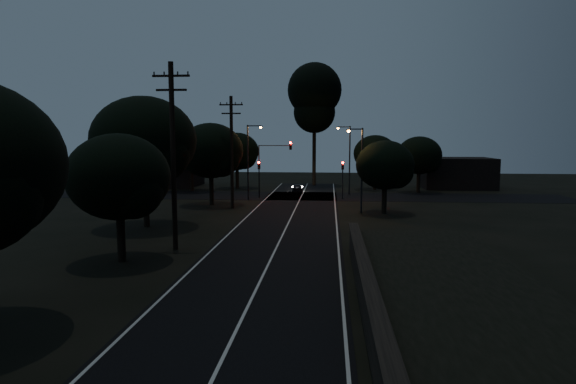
{
  "coord_description": "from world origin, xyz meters",
  "views": [
    {
      "loc": [
        3.16,
        -12.58,
        6.65
      ],
      "look_at": [
        0.0,
        24.0,
        2.5
      ],
      "focal_mm": 30.0,
      "sensor_mm": 36.0,
      "label": 1
    }
  ],
  "objects_px": {
    "signal_left": "(259,172)",
    "signal_mast": "(274,159)",
    "streetlight_b": "(348,155)",
    "utility_pole_mid": "(173,153)",
    "streetlight_c": "(360,164)",
    "utility_pole_far": "(232,150)",
    "tall_pine": "(314,97)",
    "car": "(297,188)",
    "streetlight_a": "(250,157)",
    "signal_right": "(343,173)"
  },
  "relations": [
    {
      "from": "utility_pole_mid",
      "to": "streetlight_c",
      "type": "height_order",
      "value": "utility_pole_mid"
    },
    {
      "from": "utility_pole_far",
      "to": "signal_left",
      "type": "height_order",
      "value": "utility_pole_far"
    },
    {
      "from": "signal_left",
      "to": "signal_mast",
      "type": "bearing_deg",
      "value": 0.13
    },
    {
      "from": "utility_pole_mid",
      "to": "tall_pine",
      "type": "xyz_separation_m",
      "value": [
        7.0,
        40.0,
        6.5
      ]
    },
    {
      "from": "signal_right",
      "to": "streetlight_b",
      "type": "xyz_separation_m",
      "value": [
        0.71,
        4.01,
        1.8
      ]
    },
    {
      "from": "utility_pole_mid",
      "to": "signal_right",
      "type": "xyz_separation_m",
      "value": [
        10.6,
        24.99,
        -2.9
      ]
    },
    {
      "from": "signal_left",
      "to": "car",
      "type": "distance_m",
      "value": 6.89
    },
    {
      "from": "signal_left",
      "to": "signal_mast",
      "type": "xyz_separation_m",
      "value": [
        1.69,
        0.0,
        1.5
      ]
    },
    {
      "from": "signal_right",
      "to": "streetlight_c",
      "type": "bearing_deg",
      "value": -82.98
    },
    {
      "from": "utility_pole_far",
      "to": "signal_right",
      "type": "distance_m",
      "value": 13.53
    },
    {
      "from": "streetlight_b",
      "to": "streetlight_c",
      "type": "relative_size",
      "value": 1.07
    },
    {
      "from": "signal_mast",
      "to": "streetlight_c",
      "type": "distance_m",
      "value": 13.28
    },
    {
      "from": "signal_mast",
      "to": "streetlight_c",
      "type": "bearing_deg",
      "value": -48.81
    },
    {
      "from": "streetlight_b",
      "to": "streetlight_c",
      "type": "xyz_separation_m",
      "value": [
        0.52,
        -14.0,
        -0.29
      ]
    },
    {
      "from": "utility_pole_far",
      "to": "streetlight_a",
      "type": "xyz_separation_m",
      "value": [
        0.69,
        6.0,
        -0.85
      ]
    },
    {
      "from": "utility_pole_far",
      "to": "streetlight_b",
      "type": "distance_m",
      "value": 16.51
    },
    {
      "from": "utility_pole_far",
      "to": "tall_pine",
      "type": "height_order",
      "value": "tall_pine"
    },
    {
      "from": "streetlight_b",
      "to": "signal_mast",
      "type": "bearing_deg",
      "value": -154.01
    },
    {
      "from": "streetlight_a",
      "to": "streetlight_b",
      "type": "relative_size",
      "value": 1.0
    },
    {
      "from": "signal_right",
      "to": "signal_mast",
      "type": "xyz_separation_m",
      "value": [
        -7.51,
        0.0,
        1.5
      ]
    },
    {
      "from": "tall_pine",
      "to": "signal_mast",
      "type": "relative_size",
      "value": 2.71
    },
    {
      "from": "signal_mast",
      "to": "streetlight_b",
      "type": "bearing_deg",
      "value": 25.99
    },
    {
      "from": "utility_pole_mid",
      "to": "streetlight_c",
      "type": "xyz_separation_m",
      "value": [
        11.83,
        15.0,
        -1.39
      ]
    },
    {
      "from": "signal_left",
      "to": "streetlight_a",
      "type": "xyz_separation_m",
      "value": [
        -0.71,
        -1.99,
        1.8
      ]
    },
    {
      "from": "utility_pole_mid",
      "to": "signal_mast",
      "type": "bearing_deg",
      "value": 82.96
    },
    {
      "from": "tall_pine",
      "to": "streetlight_b",
      "type": "bearing_deg",
      "value": -68.62
    },
    {
      "from": "tall_pine",
      "to": "signal_right",
      "type": "relative_size",
      "value": 4.14
    },
    {
      "from": "tall_pine",
      "to": "signal_mast",
      "type": "distance_m",
      "value": 17.41
    },
    {
      "from": "signal_right",
      "to": "streetlight_b",
      "type": "bearing_deg",
      "value": 80.0
    },
    {
      "from": "signal_right",
      "to": "car",
      "type": "relative_size",
      "value": 1.25
    },
    {
      "from": "streetlight_a",
      "to": "car",
      "type": "bearing_deg",
      "value": 57.31
    },
    {
      "from": "signal_right",
      "to": "car",
      "type": "distance_m",
      "value": 7.76
    },
    {
      "from": "utility_pole_far",
      "to": "signal_mast",
      "type": "xyz_separation_m",
      "value": [
        3.09,
        7.99,
        -1.15
      ]
    },
    {
      "from": "tall_pine",
      "to": "signal_left",
      "type": "relative_size",
      "value": 4.14
    },
    {
      "from": "utility_pole_mid",
      "to": "streetlight_c",
      "type": "relative_size",
      "value": 1.47
    },
    {
      "from": "streetlight_b",
      "to": "streetlight_c",
      "type": "bearing_deg",
      "value": -87.86
    },
    {
      "from": "streetlight_c",
      "to": "car",
      "type": "relative_size",
      "value": 2.28
    },
    {
      "from": "utility_pole_mid",
      "to": "signal_left",
      "type": "xyz_separation_m",
      "value": [
        1.4,
        24.99,
        -2.9
      ]
    },
    {
      "from": "tall_pine",
      "to": "streetlight_b",
      "type": "relative_size",
      "value": 2.12
    },
    {
      "from": "signal_left",
      "to": "streetlight_a",
      "type": "distance_m",
      "value": 2.77
    },
    {
      "from": "utility_pole_far",
      "to": "signal_right",
      "type": "relative_size",
      "value": 2.56
    },
    {
      "from": "signal_mast",
      "to": "utility_pole_mid",
      "type": "bearing_deg",
      "value": -97.04
    },
    {
      "from": "signal_mast",
      "to": "car",
      "type": "xyz_separation_m",
      "value": [
        2.22,
        5.19,
        -3.78
      ]
    },
    {
      "from": "streetlight_a",
      "to": "streetlight_c",
      "type": "relative_size",
      "value": 1.07
    },
    {
      "from": "signal_left",
      "to": "streetlight_b",
      "type": "relative_size",
      "value": 0.51
    },
    {
      "from": "utility_pole_mid",
      "to": "tall_pine",
      "type": "distance_m",
      "value": 41.12
    },
    {
      "from": "utility_pole_mid",
      "to": "streetlight_a",
      "type": "bearing_deg",
      "value": 88.27
    },
    {
      "from": "utility_pole_far",
      "to": "car",
      "type": "relative_size",
      "value": 3.19
    },
    {
      "from": "tall_pine",
      "to": "signal_left",
      "type": "height_order",
      "value": "tall_pine"
    },
    {
      "from": "utility_pole_mid",
      "to": "utility_pole_far",
      "type": "bearing_deg",
      "value": 90.0
    }
  ]
}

